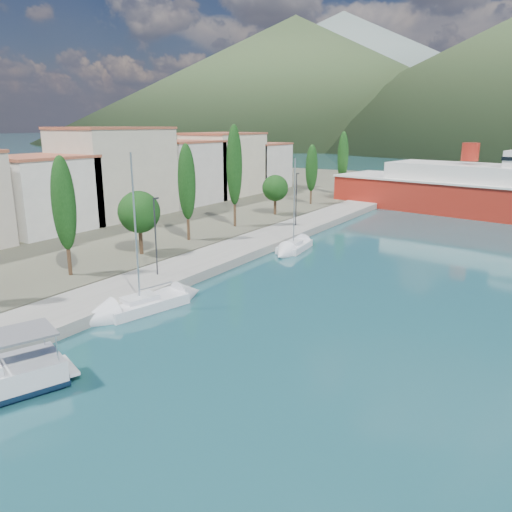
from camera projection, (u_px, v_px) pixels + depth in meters
The scene contains 8 objects.
ground at pixel (485, 176), 122.02m from camera, with size 1400.00×1400.00×0.00m, color #1C4D55.
quay at pixel (243, 248), 49.50m from camera, with size 5.00×88.00×0.80m, color gray.
land_strip at pixel (74, 204), 77.20m from camera, with size 70.00×148.00×0.70m, color #565644.
town_buildings at pixel (148, 175), 68.92m from camera, with size 9.20×69.20×11.30m.
tree_row at pixel (221, 185), 55.07m from camera, with size 3.81×64.90×11.62m.
lamp_posts at pixel (161, 232), 38.96m from camera, with size 0.15×45.80×6.06m.
sailboat_near at pixel (120, 312), 32.74m from camera, with size 4.15×8.34×11.50m.
sailboat_mid at pixel (288, 251), 48.86m from camera, with size 2.97×7.00×9.98m.
Camera 1 is at (17.58, -14.07, 12.23)m, focal length 35.00 mm.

